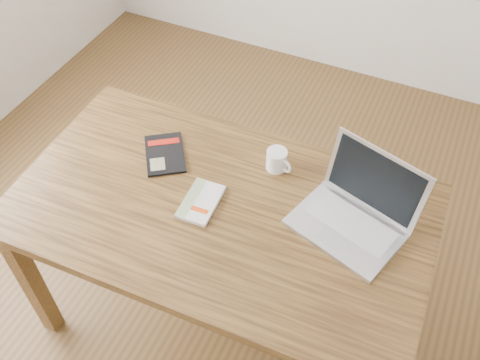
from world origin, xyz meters
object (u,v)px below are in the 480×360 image
at_px(white_guidebook, 201,202).
at_px(black_guidebook, 165,154).
at_px(coffee_mug, 277,160).
at_px(laptop, 356,211).
at_px(desk, 221,222).

xyz_separation_m(white_guidebook, black_guidebook, (-0.24, 0.16, -0.00)).
relative_size(white_guidebook, coffee_mug, 1.81).
bearing_deg(laptop, black_guidebook, -162.97).
relative_size(white_guidebook, black_guidebook, 0.76).
relative_size(desk, coffee_mug, 13.84).
distance_m(desk, laptop, 0.49).
bearing_deg(black_guidebook, white_guidebook, -68.13).
height_order(black_guidebook, coffee_mug, coffee_mug).
distance_m(black_guidebook, coffee_mug, 0.43).
height_order(desk, white_guidebook, white_guidebook).
bearing_deg(coffee_mug, laptop, 2.36).
bearing_deg(laptop, coffee_mug, 177.56).
height_order(desk, coffee_mug, coffee_mug).
height_order(laptop, coffee_mug, laptop).
height_order(white_guidebook, laptop, laptop).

